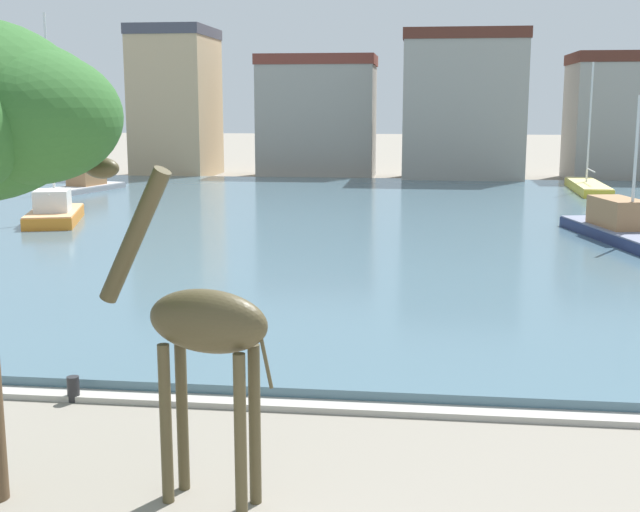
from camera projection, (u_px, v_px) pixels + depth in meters
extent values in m
cube|color=#476675|center=(383.00, 226.00, 38.65)|extent=(90.00, 46.11, 0.31)
cube|color=#ADA89E|center=(323.00, 406.00, 15.93)|extent=(90.00, 0.50, 0.12)
cylinder|color=#4C4228|center=(166.00, 424.00, 12.04)|extent=(0.17, 0.17, 2.40)
cylinder|color=#4C4228|center=(182.00, 414.00, 12.46)|extent=(0.17, 0.17, 2.40)
cylinder|color=#4C4228|center=(240.00, 437.00, 11.60)|extent=(0.17, 0.17, 2.40)
cylinder|color=#4C4228|center=(255.00, 425.00, 12.02)|extent=(0.17, 0.17, 2.40)
ellipsoid|color=#4C4228|center=(208.00, 321.00, 11.75)|extent=(1.97, 1.14, 0.92)
cylinder|color=#4C4228|center=(135.00, 236.00, 11.96)|extent=(1.28, 0.57, 2.05)
ellipsoid|color=#4C4228|center=(102.00, 168.00, 11.97)|extent=(0.63, 0.44, 0.31)
cone|color=#4C4228|center=(98.00, 151.00, 11.86)|extent=(0.07, 0.07, 0.17)
cone|color=#4C4228|center=(104.00, 151.00, 12.00)|extent=(0.07, 0.07, 0.17)
cylinder|color=#4C4228|center=(264.00, 354.00, 11.50)|extent=(0.26, 0.12, 0.97)
cube|color=gold|center=(588.00, 190.00, 52.13)|extent=(1.98, 8.50, 0.79)
ellipsoid|color=gold|center=(578.00, 184.00, 56.03)|extent=(1.65, 3.00, 0.75)
cube|color=#DFCD77|center=(588.00, 183.00, 52.05)|extent=(1.95, 8.33, 0.06)
cylinder|color=silver|center=(590.00, 123.00, 51.99)|extent=(0.12, 0.12, 7.46)
cylinder|color=silver|center=(591.00, 170.00, 51.07)|extent=(0.17, 2.96, 0.08)
cube|color=navy|center=(623.00, 239.00, 33.52)|extent=(3.79, 8.61, 0.73)
cube|color=slate|center=(623.00, 230.00, 33.45)|extent=(3.71, 8.44, 0.06)
cube|color=#9E7047|center=(617.00, 212.00, 33.96)|extent=(2.01, 3.17, 1.16)
cylinder|color=silver|center=(635.00, 165.00, 32.36)|extent=(0.12, 0.12, 5.35)
cylinder|color=silver|center=(615.00, 206.00, 34.11)|extent=(0.72, 2.88, 0.08)
cube|color=orange|center=(55.00, 220.00, 38.55)|extent=(3.58, 5.65, 0.84)
ellipsoid|color=orange|center=(62.00, 213.00, 40.97)|extent=(2.37, 2.32, 0.79)
cube|color=#E2A56E|center=(54.00, 211.00, 38.47)|extent=(3.51, 5.53, 0.06)
cube|color=silver|center=(52.00, 201.00, 37.99)|extent=(1.97, 2.20, 0.97)
cylinder|color=silver|center=(50.00, 113.00, 38.05)|extent=(0.12, 0.12, 8.92)
cylinder|color=silver|center=(52.00, 193.00, 37.80)|extent=(0.62, 1.78, 0.08)
cube|color=#939399|center=(82.00, 191.00, 52.12)|extent=(3.59, 6.66, 0.61)
ellipsoid|color=#939399|center=(51.00, 196.00, 49.35)|extent=(2.39, 2.61, 0.57)
cube|color=#B1B1B5|center=(82.00, 186.00, 52.05)|extent=(3.52, 6.53, 0.06)
cube|color=#9E7047|center=(86.00, 177.00, 52.39)|extent=(1.98, 2.51, 1.02)
cylinder|color=silver|center=(75.00, 142.00, 51.12)|extent=(0.12, 0.12, 5.59)
cylinder|color=silver|center=(88.00, 171.00, 52.48)|extent=(0.61, 2.17, 0.08)
ellipsoid|color=#2D6028|center=(31.00, 117.00, 11.07)|extent=(2.40, 2.40, 1.80)
ellipsoid|color=#2D6028|center=(10.00, 113.00, 12.47)|extent=(3.00, 3.00, 2.25)
cylinder|color=#232326|center=(73.00, 389.00, 16.34)|extent=(0.24, 0.24, 0.50)
cube|color=tan|center=(177.00, 108.00, 65.83)|extent=(5.64, 7.60, 10.78)
cube|color=#42424C|center=(174.00, 32.00, 64.78)|extent=(5.75, 7.76, 0.80)
cube|color=gray|center=(317.00, 122.00, 65.25)|extent=(8.91, 5.58, 8.60)
cube|color=brown|center=(317.00, 60.00, 64.40)|extent=(9.09, 5.69, 0.80)
cube|color=gray|center=(462.00, 112.00, 61.85)|extent=(8.67, 7.38, 10.15)
cube|color=#51281E|center=(465.00, 36.00, 60.86)|extent=(8.84, 7.53, 0.80)
cube|color=gray|center=(623.00, 123.00, 62.10)|extent=(7.83, 6.81, 8.60)
cube|color=#51281E|center=(627.00, 58.00, 61.25)|extent=(7.99, 6.94, 0.80)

